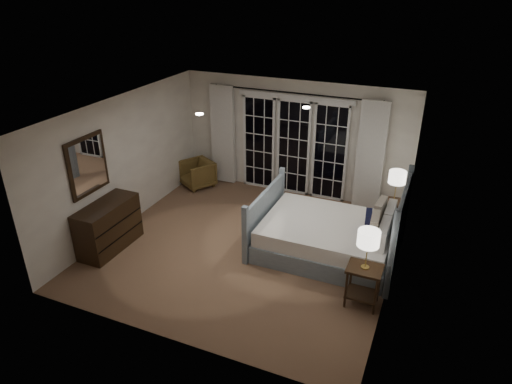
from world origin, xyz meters
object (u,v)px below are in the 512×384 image
at_px(nightstand_right, 392,211).
at_px(armchair, 197,174).
at_px(lamp_left, 369,239).
at_px(nightstand_left, 363,280).
at_px(lamp_right, 397,178).
at_px(bed, 330,236).
at_px(dresser, 108,226).

xyz_separation_m(nightstand_right, armchair, (-4.38, 0.32, -0.10)).
bearing_deg(lamp_left, nightstand_left, 0.00).
distance_m(lamp_left, lamp_right, 2.37).
relative_size(nightstand_left, nightstand_right, 1.04).
distance_m(bed, dresser, 3.89).
bearing_deg(dresser, lamp_right, 29.70).
distance_m(nightstand_right, lamp_left, 2.48).
bearing_deg(dresser, nightstand_right, 29.70).
relative_size(bed, lamp_right, 3.97).
relative_size(bed, lamp_left, 3.93).
xyz_separation_m(nightstand_left, lamp_right, (0.08, 2.37, 0.68)).
bearing_deg(nightstand_left, bed, 124.28).
relative_size(nightstand_right, armchair, 0.93).
distance_m(nightstand_left, nightstand_right, 2.37).
xyz_separation_m(lamp_right, armchair, (-4.38, 0.32, -0.80)).
bearing_deg(lamp_right, nightstand_right, 90.00).
bearing_deg(bed, lamp_left, -55.72).
relative_size(bed, dresser, 1.96).
bearing_deg(nightstand_right, lamp_right, -90.00).
xyz_separation_m(armchair, dresser, (-0.13, -2.89, 0.13)).
relative_size(nightstand_right, lamp_left, 1.02).
xyz_separation_m(bed, nightstand_left, (0.79, -1.16, 0.08)).
height_order(armchair, dresser, dresser).
bearing_deg(nightstand_left, nightstand_right, 88.09).
xyz_separation_m(lamp_left, armchair, (-4.30, 2.69, -0.83)).
relative_size(nightstand_right, lamp_right, 1.03).
bearing_deg(bed, nightstand_right, 54.44).
xyz_separation_m(nightstand_right, dresser, (-4.51, -2.57, 0.02)).
bearing_deg(bed, armchair, 156.46).
distance_m(armchair, dresser, 2.89).
xyz_separation_m(nightstand_left, armchair, (-4.30, 2.69, -0.12)).
distance_m(bed, armchair, 3.83).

